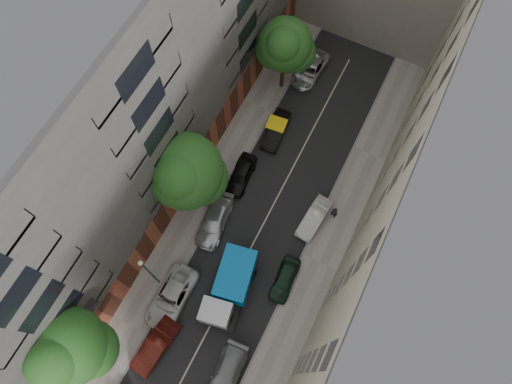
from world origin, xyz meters
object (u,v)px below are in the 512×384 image
Objects in this scene: car_left_4 at (241,174)px; car_right_2 at (285,279)px; tarp_truck at (230,286)px; car_right_1 at (226,375)px; tree_mid at (185,174)px; car_right_3 at (314,218)px; car_left_3 at (215,221)px; car_left_5 at (276,130)px; tree_far at (285,47)px; tree_near at (68,350)px; lamp_post at (148,271)px; car_left_6 at (310,69)px; car_left_2 at (171,297)px; car_left_1 at (156,346)px; pedestrian at (334,212)px.

car_left_4 is 9.66m from car_right_2.
car_right_1 is at bearing -75.66° from tarp_truck.
car_right_2 is at bearing -14.80° from tree_mid.
car_right_2 is at bearing -84.40° from car_right_3.
car_left_3 is at bearing -18.90° from tree_mid.
car_right_1 reaches higher than car_right_2.
car_left_5 is 0.52× the size of tree_far.
tarp_truck is 0.65× the size of tree_near.
car_right_2 is 10.53m from lamp_post.
tree_mid is (-9.53, 2.52, 5.55)m from car_right_2.
car_left_6 is at bearing 104.90° from car_right_2.
car_left_2 is 16.92m from car_left_5.
car_left_4 is (-0.80, 15.23, -0.03)m from car_left_1.
car_right_3 is at bearing -49.02° from car_left_5.
car_left_4 is at bearing 109.67° from car_right_1.
car_left_1 is at bearing -129.62° from car_right_2.
lamp_post is at bearing -104.16° from car_left_5.
car_left_2 is at bearing 68.51° from pedestrian.
car_left_5 is at bearing -86.43° from car_left_6.
tree_far reaches higher than car_left_4.
car_left_1 is 1.10× the size of car_right_3.
car_left_6 is at bearing 83.83° from tree_near.
car_right_3 is (6.40, 14.46, -0.07)m from car_left_1.
tree_mid is at bearing 129.51° from tarp_truck.
car_right_1 is at bearing 95.96° from pedestrian.
car_left_5 is 7.11m from tree_far.
tarp_truck is 1.55× the size of car_left_4.
car_left_4 is 2.50× the size of pedestrian.
pedestrian is (1.29, 1.08, 0.31)m from car_right_3.
car_left_1 is 0.69× the size of lamp_post.
tree_near reaches higher than car_left_6.
car_right_3 is at bearing 60.08° from tree_near.
car_left_2 is 1.24× the size of car_left_5.
car_right_1 is at bearing -71.22° from car_left_4.
tree_mid reaches higher than car_left_3.
car_right_1 reaches higher than car_left_6.
tree_far is at bearing -119.27° from car_left_6.
car_left_5 reaches higher than car_left_6.
car_left_3 is 0.76× the size of lamp_post.
car_right_1 is 15.09m from pedestrian.
pedestrian reaches higher than car_left_4.
car_left_2 is 1.28× the size of car_left_4.
car_right_1 is at bearing -50.84° from tree_mid.
car_left_1 is 5.96m from lamp_post.
tree_mid is 1.41× the size of lamp_post.
tarp_truck is 10.42m from pedestrian.
car_left_2 reaches higher than car_left_4.
car_left_4 is (0.00, 11.63, -0.03)m from car_left_2.
car_left_6 is at bearing 97.62° from car_right_1.
car_left_6 is at bearing 86.87° from car_left_2.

